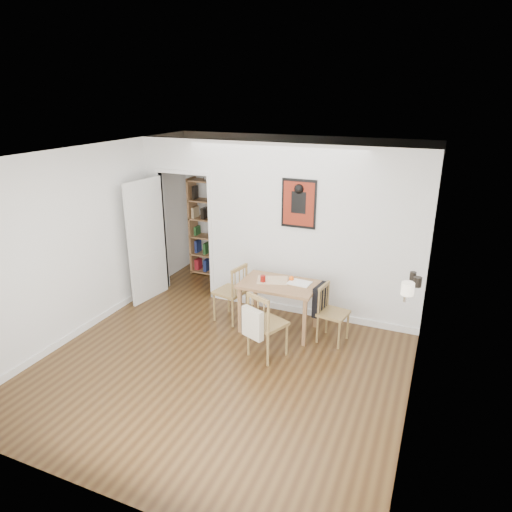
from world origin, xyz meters
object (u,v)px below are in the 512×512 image
at_px(bookshelf, 210,228).
at_px(mantel_lamp, 408,290).
at_px(fireplace, 410,331).
at_px(notebook, 300,283).
at_px(ceramic_jar_b, 413,276).
at_px(red_glass, 263,279).
at_px(ceramic_jar_a, 417,282).
at_px(orange_fruit, 292,279).
at_px(chair_front, 267,324).
at_px(chair_right, 332,313).
at_px(dining_table, 279,289).
at_px(chair_left, 230,292).

height_order(bookshelf, mantel_lamp, bookshelf).
relative_size(fireplace, notebook, 4.07).
bearing_deg(bookshelf, ceramic_jar_b, -25.67).
xyz_separation_m(notebook, ceramic_jar_b, (1.50, -0.33, 0.47)).
distance_m(notebook, ceramic_jar_b, 1.60).
bearing_deg(red_glass, ceramic_jar_a, -10.26).
distance_m(notebook, ceramic_jar_a, 1.72).
bearing_deg(orange_fruit, chair_front, -92.21).
xyz_separation_m(red_glass, ceramic_jar_b, (2.00, -0.18, 0.43)).
height_order(fireplace, mantel_lamp, mantel_lamp).
bearing_deg(red_glass, orange_fruit, 27.71).
xyz_separation_m(chair_front, bookshelf, (-2.03, 2.27, 0.43)).
height_order(chair_right, mantel_lamp, mantel_lamp).
height_order(red_glass, ceramic_jar_b, ceramic_jar_b).
distance_m(dining_table, orange_fruit, 0.24).
distance_m(chair_front, mantel_lamp, 1.86).
relative_size(fireplace, orange_fruit, 17.31).
bearing_deg(chair_left, ceramic_jar_a, -9.33).
distance_m(chair_right, bookshelf, 3.16).
bearing_deg(dining_table, mantel_lamp, -26.30).
bearing_deg(mantel_lamp, chair_right, 138.46).
relative_size(chair_left, ceramic_jar_b, 9.27).
height_order(bookshelf, fireplace, bookshelf).
relative_size(fireplace, ceramic_jar_b, 12.83).
bearing_deg(chair_right, chair_left, 179.31).
xyz_separation_m(chair_left, fireplace, (2.60, -0.49, 0.16)).
relative_size(notebook, ceramic_jar_b, 3.15).
bearing_deg(ceramic_jar_b, ceramic_jar_a, -71.63).
xyz_separation_m(notebook, ceramic_jar_a, (1.56, -0.52, 0.48)).
xyz_separation_m(chair_right, ceramic_jar_b, (0.99, -0.21, 0.78)).
height_order(notebook, mantel_lamp, mantel_lamp).
xyz_separation_m(red_glass, notebook, (0.50, 0.15, -0.04)).
relative_size(chair_front, ceramic_jar_b, 9.37).
relative_size(orange_fruit, ceramic_jar_b, 0.74).
bearing_deg(bookshelf, chair_front, -48.29).
relative_size(dining_table, fireplace, 0.86).
xyz_separation_m(fireplace, red_glass, (-2.05, 0.44, 0.16)).
relative_size(chair_left, orange_fruit, 12.51).
relative_size(chair_front, fireplace, 0.73).
xyz_separation_m(orange_fruit, ceramic_jar_a, (1.70, -0.56, 0.45)).
distance_m(bookshelf, red_glass, 2.34).
bearing_deg(red_glass, chair_left, 174.20).
bearing_deg(ceramic_jar_b, fireplace, -78.40).
distance_m(fireplace, ceramic_jar_a, 0.61).
relative_size(red_glass, mantel_lamp, 0.45).
bearing_deg(fireplace, red_glass, 168.02).
height_order(ceramic_jar_a, ceramic_jar_b, ceramic_jar_a).
distance_m(dining_table, chair_right, 0.82).
distance_m(chair_front, orange_fruit, 0.92).
bearing_deg(bookshelf, chair_right, -29.97).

